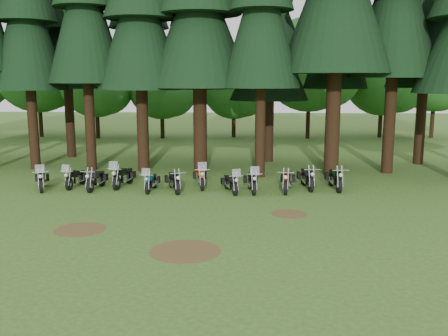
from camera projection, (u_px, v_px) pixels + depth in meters
The scene contains 28 objects.
ground at pixel (173, 216), 19.34m from camera, with size 120.00×120.00×0.00m, color #305A19.
pine_back_1 at pixel (64, 9), 32.24m from camera, with size 4.52×4.52×16.22m.
pine_back_2 at pixel (138, 7), 32.02m from camera, with size 4.85×4.85×16.30m.
pine_back_3 at pixel (198, 4), 30.36m from camera, with size 4.35×4.35×16.20m.
pine_back_4 at pixel (270, 29), 30.67m from camera, with size 4.94×4.94×13.78m.
pine_back_5 at pixel (338, 2), 29.79m from camera, with size 3.94×3.94×16.33m.
decid_1 at pixel (40, 72), 44.53m from camera, with size 7.91×7.69×9.88m.
decid_2 at pixel (98, 82), 43.40m from camera, with size 6.72×6.53×8.40m.
decid_3 at pixel (164, 87), 43.50m from camera, with size 6.12×5.95×7.65m.
decid_4 at pixel (237, 89), 44.34m from camera, with size 5.93×5.76×7.41m.
decid_5 at pixel (314, 67), 43.03m from camera, with size 8.45×8.21×10.56m.
decid_6 at pixel (387, 79), 44.11m from camera, with size 7.06×6.86×8.82m.
decid_7 at pixel (442, 67), 43.50m from camera, with size 8.44×8.20×10.55m.
dirt_patch_0 at pixel (80, 229), 17.54m from camera, with size 1.80×1.80×0.01m, color #4C3D1E.
dirt_patch_1 at pixel (289, 214), 19.57m from camera, with size 1.40×1.40×0.01m, color #4C3D1E.
dirt_patch_2 at pixel (185, 251), 15.35m from camera, with size 2.20×2.20×0.01m, color #4C3D1E.
motorcycle_0 at pixel (42, 180), 23.81m from camera, with size 1.04×2.14×1.38m.
motorcycle_1 at pixel (76, 179), 24.32m from camera, with size 0.51×2.05×1.29m.
motorcycle_2 at pixel (96, 180), 23.88m from camera, with size 0.36×2.18×0.89m.
motorcycle_3 at pixel (123, 177), 24.41m from camera, with size 0.64×2.30×1.44m.
motorcycle_4 at pixel (151, 182), 23.53m from camera, with size 0.38×2.00×1.26m.
motorcycle_5 at pixel (174, 182), 23.48m from camera, with size 0.85×2.12×0.89m.
motorcycle_6 at pixel (201, 178), 24.31m from camera, with size 0.68×2.26×1.42m.
motorcycle_7 at pixel (231, 183), 23.24m from camera, with size 0.87×1.99×1.27m.
motorcycle_8 at pixel (252, 182), 23.36m from camera, with size 0.55×2.21×1.39m.
motorcycle_9 at pixel (287, 181), 23.48m from camera, with size 0.45×2.27×0.93m.
motorcycle_10 at pixel (307, 178), 24.10m from camera, with size 0.43×2.33×0.95m.
motorcycle_11 at pixel (335, 179), 23.89m from camera, with size 0.38×2.35×0.96m.
Camera 1 is at (3.04, -18.56, 5.23)m, focal length 40.00 mm.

